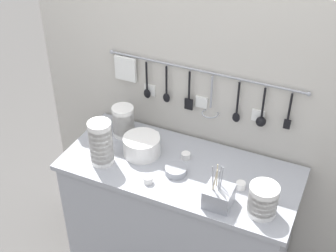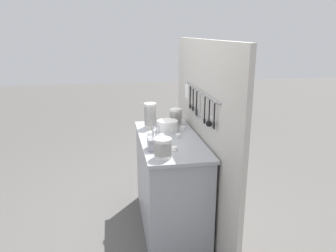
{
  "view_description": "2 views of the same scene",
  "coord_description": "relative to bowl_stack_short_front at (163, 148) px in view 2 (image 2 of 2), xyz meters",
  "views": [
    {
      "loc": [
        0.76,
        -1.82,
        2.62
      ],
      "look_at": [
        -0.07,
        -0.01,
        1.22
      ],
      "focal_mm": 50.0,
      "sensor_mm": 36.0,
      "label": 1
    },
    {
      "loc": [
        2.98,
        -0.54,
        1.96
      ],
      "look_at": [
        0.05,
        -0.03,
        1.09
      ],
      "focal_mm": 35.0,
      "sensor_mm": 36.0,
      "label": 2
    }
  ],
  "objects": [
    {
      "name": "ground_plane",
      "position": [
        -0.5,
        0.15,
        -1.04
      ],
      "size": [
        20.0,
        20.0,
        0.0
      ],
      "primitive_type": "plane",
      "color": "#514F4C"
    },
    {
      "name": "counter",
      "position": [
        -0.5,
        0.15,
        -0.56
      ],
      "size": [
        1.31,
        0.58,
        0.96
      ],
      "color": "#9EA0A8",
      "rests_on": "ground"
    },
    {
      "name": "back_wall",
      "position": [
        -0.5,
        0.47,
        -0.09
      ],
      "size": [
        2.11,
        0.11,
        1.89
      ],
      "color": "#BCB7AD",
      "rests_on": "ground"
    },
    {
      "name": "bowl_stack_short_front",
      "position": [
        0.0,
        0.0,
        0.0
      ],
      "size": [
        0.14,
        0.14,
        0.17
      ],
      "color": "white",
      "rests_on": "counter"
    },
    {
      "name": "bowl_stack_nested_right",
      "position": [
        -0.93,
        0.29,
        0.01
      ],
      "size": [
        0.13,
        0.13,
        0.19
      ],
      "color": "white",
      "rests_on": "counter"
    },
    {
      "name": "bowl_stack_back_corner",
      "position": [
        -0.91,
        0.01,
        0.05
      ],
      "size": [
        0.13,
        0.13,
        0.27
      ],
      "color": "white",
      "rests_on": "counter"
    },
    {
      "name": "plate_stack",
      "position": [
        -0.74,
        0.17,
        -0.03
      ],
      "size": [
        0.21,
        0.21,
        0.11
      ],
      "color": "white",
      "rests_on": "counter"
    },
    {
      "name": "steel_mixing_bowl",
      "position": [
        -0.5,
        0.09,
        -0.06
      ],
      "size": [
        0.12,
        0.12,
        0.04
      ],
      "color": "#93969E",
      "rests_on": "counter"
    },
    {
      "name": "cutlery_caddy",
      "position": [
        -0.21,
        -0.03,
        -0.03
      ],
      "size": [
        0.14,
        0.14,
        0.26
      ],
      "color": "#93969E",
      "rests_on": "counter"
    },
    {
      "name": "cup_front_right",
      "position": [
        -0.49,
        0.23,
        -0.06
      ],
      "size": [
        0.05,
        0.05,
        0.04
      ],
      "color": "white",
      "rests_on": "counter"
    },
    {
      "name": "cup_beside_plates",
      "position": [
        -0.74,
        0.33,
        -0.06
      ],
      "size": [
        0.05,
        0.05,
        0.04
      ],
      "color": "white",
      "rests_on": "counter"
    },
    {
      "name": "cup_back_right",
      "position": [
        -0.6,
        -0.04,
        -0.06
      ],
      "size": [
        0.05,
        0.05,
        0.04
      ],
      "color": "white",
      "rests_on": "counter"
    },
    {
      "name": "cup_by_caddy",
      "position": [
        -0.14,
        0.12,
        -0.06
      ],
      "size": [
        0.05,
        0.05,
        0.04
      ],
      "color": "white",
      "rests_on": "counter"
    }
  ]
}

